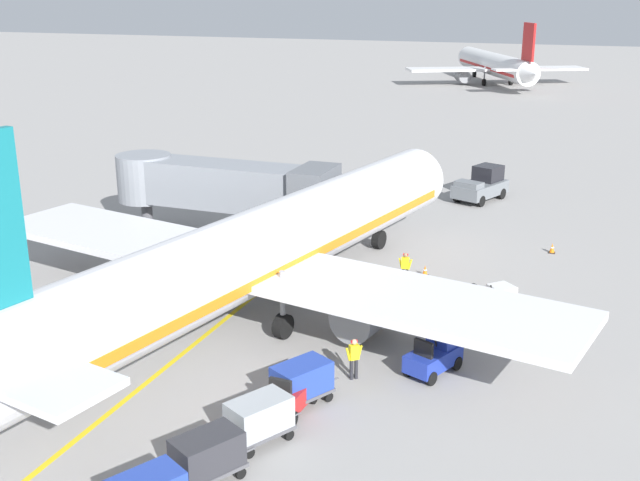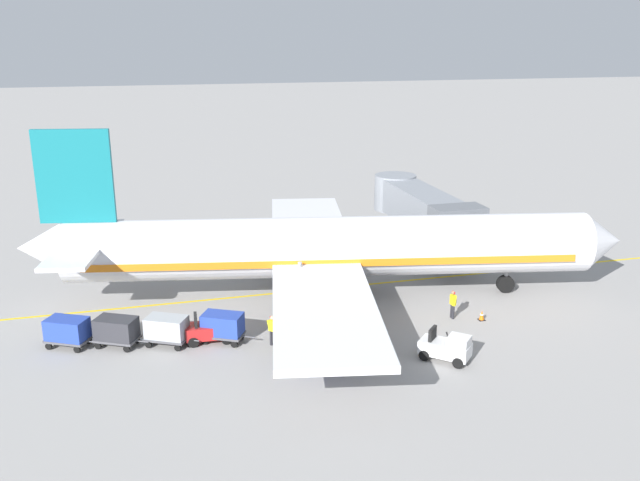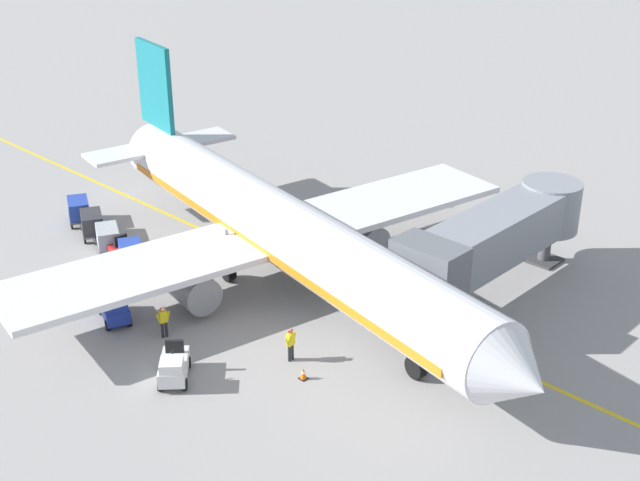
{
  "view_description": "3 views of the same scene",
  "coord_description": "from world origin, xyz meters",
  "px_view_note": "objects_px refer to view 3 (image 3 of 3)",
  "views": [
    {
      "loc": [
        15.96,
        -30.24,
        14.53
      ],
      "look_at": [
        2.46,
        5.05,
        2.35
      ],
      "focal_mm": 43.81,
      "sensor_mm": 36.0,
      "label": 1
    },
    {
      "loc": [
        39.52,
        -10.29,
        15.67
      ],
      "look_at": [
        -0.01,
        0.44,
        3.29
      ],
      "focal_mm": 37.91,
      "sensor_mm": 36.0,
      "label": 2
    },
    {
      "loc": [
        30.21,
        31.15,
        22.2
      ],
      "look_at": [
        0.63,
        2.83,
        3.0
      ],
      "focal_mm": 47.94,
      "sensor_mm": 36.0,
      "label": 3
    }
  ],
  "objects_px": {
    "parked_airliner": "(279,229)",
    "ground_crew_loader": "(164,320)",
    "baggage_tug_lead": "(114,308)",
    "ground_crew_marshaller": "(291,343)",
    "jet_bridge": "(497,235)",
    "baggage_cart_tail_end": "(79,209)",
    "baggage_tug_trailing": "(129,254)",
    "baggage_cart_third_in_train": "(92,223)",
    "baggage_tug_spare": "(174,367)",
    "ground_crew_wing_walker": "(140,275)",
    "safety_cone_nose_right": "(303,373)",
    "baggage_cart_front": "(132,254)",
    "baggage_cart_second_in_train": "(108,238)"
  },
  "relations": [
    {
      "from": "parked_airliner",
      "to": "ground_crew_loader",
      "type": "relative_size",
      "value": 21.98
    },
    {
      "from": "baggage_tug_lead",
      "to": "ground_crew_marshaller",
      "type": "height_order",
      "value": "ground_crew_marshaller"
    },
    {
      "from": "jet_bridge",
      "to": "baggage_cart_tail_end",
      "type": "relative_size",
      "value": 4.85
    },
    {
      "from": "baggage_tug_trailing",
      "to": "parked_airliner",
      "type": "bearing_deg",
      "value": 121.03
    },
    {
      "from": "baggage_tug_lead",
      "to": "baggage_cart_third_in_train",
      "type": "distance_m",
      "value": 10.79
    },
    {
      "from": "jet_bridge",
      "to": "baggage_tug_spare",
      "type": "bearing_deg",
      "value": -18.94
    },
    {
      "from": "jet_bridge",
      "to": "baggage_cart_tail_end",
      "type": "height_order",
      "value": "jet_bridge"
    },
    {
      "from": "jet_bridge",
      "to": "ground_crew_loader",
      "type": "height_order",
      "value": "jet_bridge"
    },
    {
      "from": "ground_crew_wing_walker",
      "to": "safety_cone_nose_right",
      "type": "bearing_deg",
      "value": 90.61
    },
    {
      "from": "ground_crew_loader",
      "to": "safety_cone_nose_right",
      "type": "bearing_deg",
      "value": 106.01
    },
    {
      "from": "baggage_tug_trailing",
      "to": "baggage_cart_third_in_train",
      "type": "relative_size",
      "value": 0.89
    },
    {
      "from": "jet_bridge",
      "to": "baggage_cart_tail_end",
      "type": "xyz_separation_m",
      "value": [
        10.28,
        -24.34,
        -2.51
      ]
    },
    {
      "from": "baggage_tug_spare",
      "to": "ground_crew_wing_walker",
      "type": "xyz_separation_m",
      "value": [
        -3.97,
        -8.12,
        0.24
      ]
    },
    {
      "from": "baggage_cart_front",
      "to": "safety_cone_nose_right",
      "type": "relative_size",
      "value": 4.88
    },
    {
      "from": "parked_airliner",
      "to": "baggage_tug_lead",
      "type": "xyz_separation_m",
      "value": [
        8.82,
        -2.94,
        -2.47
      ]
    },
    {
      "from": "baggage_tug_trailing",
      "to": "ground_crew_wing_walker",
      "type": "bearing_deg",
      "value": 65.95
    },
    {
      "from": "baggage_tug_trailing",
      "to": "baggage_tug_spare",
      "type": "distance_m",
      "value": 12.41
    },
    {
      "from": "parked_airliner",
      "to": "baggage_cart_second_in_train",
      "type": "height_order",
      "value": "parked_airliner"
    },
    {
      "from": "baggage_cart_front",
      "to": "parked_airliner",
      "type": "bearing_deg",
      "value": 124.26
    },
    {
      "from": "baggage_cart_front",
      "to": "baggage_tug_spare",
      "type": "bearing_deg",
      "value": 64.07
    },
    {
      "from": "baggage_cart_second_in_train",
      "to": "baggage_tug_trailing",
      "type": "bearing_deg",
      "value": 86.14
    },
    {
      "from": "baggage_cart_front",
      "to": "jet_bridge",
      "type": "bearing_deg",
      "value": 125.71
    },
    {
      "from": "baggage_cart_front",
      "to": "ground_crew_marshaller",
      "type": "height_order",
      "value": "ground_crew_marshaller"
    },
    {
      "from": "baggage_cart_front",
      "to": "baggage_cart_tail_end",
      "type": "relative_size",
      "value": 1.0
    },
    {
      "from": "parked_airliner",
      "to": "ground_crew_marshaller",
      "type": "relative_size",
      "value": 21.98
    },
    {
      "from": "ground_crew_loader",
      "to": "ground_crew_marshaller",
      "type": "bearing_deg",
      "value": 115.51
    },
    {
      "from": "baggage_cart_third_in_train",
      "to": "ground_crew_wing_walker",
      "type": "bearing_deg",
      "value": 75.32
    },
    {
      "from": "ground_crew_marshaller",
      "to": "safety_cone_nose_right",
      "type": "relative_size",
      "value": 2.86
    },
    {
      "from": "baggage_tug_spare",
      "to": "baggage_cart_front",
      "type": "bearing_deg",
      "value": -115.93
    },
    {
      "from": "baggage_cart_front",
      "to": "baggage_tug_trailing",
      "type": "bearing_deg",
      "value": -108.09
    },
    {
      "from": "baggage_tug_spare",
      "to": "ground_crew_marshaller",
      "type": "relative_size",
      "value": 1.56
    },
    {
      "from": "jet_bridge",
      "to": "baggage_tug_spare",
      "type": "distance_m",
      "value": 18.12
    },
    {
      "from": "baggage_cart_third_in_train",
      "to": "ground_crew_marshaller",
      "type": "bearing_deg",
      "value": 86.18
    },
    {
      "from": "baggage_tug_spare",
      "to": "jet_bridge",
      "type": "bearing_deg",
      "value": 161.06
    },
    {
      "from": "baggage_tug_lead",
      "to": "baggage_cart_tail_end",
      "type": "distance_m",
      "value": 13.29
    },
    {
      "from": "parked_airliner",
      "to": "baggage_cart_third_in_train",
      "type": "relative_size",
      "value": 12.9
    },
    {
      "from": "jet_bridge",
      "to": "baggage_tug_spare",
      "type": "xyz_separation_m",
      "value": [
        16.94,
        -5.81,
        -2.74
      ]
    },
    {
      "from": "baggage_cart_second_in_train",
      "to": "ground_crew_marshaller",
      "type": "relative_size",
      "value": 1.7
    },
    {
      "from": "baggage_tug_spare",
      "to": "ground_crew_loader",
      "type": "relative_size",
      "value": 1.56
    },
    {
      "from": "baggage_tug_lead",
      "to": "ground_crew_wing_walker",
      "type": "xyz_separation_m",
      "value": [
        -2.81,
        -1.69,
        0.24
      ]
    },
    {
      "from": "jet_bridge",
      "to": "safety_cone_nose_right",
      "type": "distance_m",
      "value": 13.32
    },
    {
      "from": "baggage_cart_tail_end",
      "to": "ground_crew_marshaller",
      "type": "xyz_separation_m",
      "value": [
        1.86,
        21.18,
        0.0
      ]
    },
    {
      "from": "baggage_tug_trailing",
      "to": "ground_crew_marshaller",
      "type": "height_order",
      "value": "ground_crew_marshaller"
    },
    {
      "from": "safety_cone_nose_right",
      "to": "baggage_tug_trailing",
      "type": "bearing_deg",
      "value": -94.63
    },
    {
      "from": "ground_crew_marshaller",
      "to": "baggage_cart_tail_end",
      "type": "bearing_deg",
      "value": -95.01
    },
    {
      "from": "baggage_cart_third_in_train",
      "to": "baggage_cart_tail_end",
      "type": "distance_m",
      "value": 2.55
    },
    {
      "from": "baggage_tug_trailing",
      "to": "ground_crew_loader",
      "type": "bearing_deg",
      "value": 66.68
    },
    {
      "from": "ground_crew_marshaller",
      "to": "safety_cone_nose_right",
      "type": "height_order",
      "value": "ground_crew_marshaller"
    },
    {
      "from": "baggage_tug_trailing",
      "to": "baggage_cart_front",
      "type": "xyz_separation_m",
      "value": [
        0.2,
        0.61,
        0.24
      ]
    },
    {
      "from": "baggage_cart_third_in_train",
      "to": "parked_airliner",
      "type": "bearing_deg",
      "value": 107.4
    }
  ]
}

